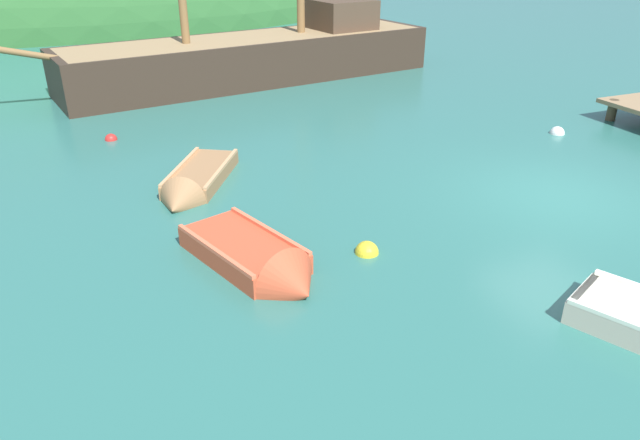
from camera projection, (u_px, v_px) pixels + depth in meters
ground_plane at (559, 196)px, 12.86m from camera, size 120.00×120.00×0.00m
shore_hill at (63, 20)px, 37.62m from camera, size 37.30×19.59×13.16m
sailing_ship at (257, 64)px, 22.49m from camera, size 16.89×5.56×13.34m
rowboat_outer_left at (194, 185)px, 13.16m from camera, size 2.50×3.24×1.01m
rowboat_center at (260, 264)px, 10.00m from camera, size 2.04×3.20×1.15m
buoy_yellow at (367, 253)px, 10.61m from camera, size 0.43×0.43×0.43m
buoy_red at (111, 140)px, 16.30m from camera, size 0.34×0.34×0.34m
buoy_white at (557, 134)px, 16.79m from camera, size 0.41×0.41×0.41m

